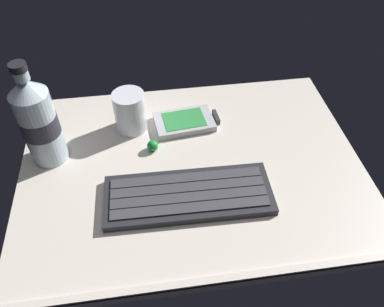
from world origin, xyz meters
The scene contains 6 objects.
ground_plane centered at (0.00, -0.23, -0.99)cm, with size 64.00×48.00×2.80cm.
keyboard centered at (-1.72, -7.73, 0.81)cm, with size 29.26×11.70×1.70cm.
handheld_device centered at (0.66, 11.52, 0.73)cm, with size 13.31×8.77×1.50cm.
juice_cup centered at (-10.80, 12.11, 3.91)cm, with size 6.40×6.40×8.50cm.
water_bottle centered at (-26.51, 5.90, 9.01)cm, with size 6.73×6.73×20.80cm.
trackball_mouse centered at (-7.00, 5.00, 1.10)cm, with size 2.20×2.20×2.20cm, color #198C33.
Camera 1 is at (-7.00, -48.71, 53.80)cm, focal length 36.09 mm.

